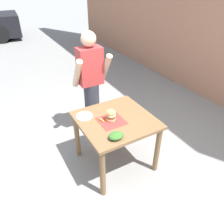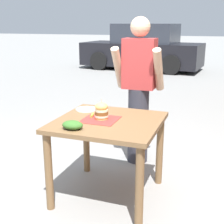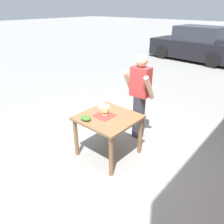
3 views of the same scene
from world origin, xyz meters
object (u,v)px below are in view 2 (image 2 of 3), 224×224
(pickle_spear, at_px, (92,115))
(diner_across_table, at_px, (139,90))
(patio_table, at_px, (108,134))
(sandwich, at_px, (101,111))
(side_plate_with_forks, at_px, (87,109))
(side_salad, at_px, (73,125))
(parked_car_near_curb, at_px, (143,49))

(pickle_spear, height_order, diner_across_table, diner_across_table)
(patio_table, distance_m, diner_across_table, 0.89)
(sandwich, xyz_separation_m, pickle_spear, (-0.11, 0.04, -0.06))
(sandwich, xyz_separation_m, side_plate_with_forks, (-0.26, 0.25, -0.07))
(side_salad, bearing_deg, pickle_spear, 87.86)
(side_salad, bearing_deg, patio_table, 59.86)
(patio_table, bearing_deg, side_salad, -120.14)
(sandwich, bearing_deg, parked_car_near_curb, 101.85)
(diner_across_table, bearing_deg, side_plate_with_forks, -122.60)
(side_plate_with_forks, bearing_deg, patio_table, -37.23)
(side_plate_with_forks, height_order, diner_across_table, diner_across_table)
(parked_car_near_curb, bearing_deg, side_salad, -79.37)
(patio_table, height_order, side_plate_with_forks, side_plate_with_forks)
(patio_table, height_order, diner_across_table, diner_across_table)
(side_plate_with_forks, height_order, side_salad, side_salad)
(sandwich, bearing_deg, pickle_spear, 160.05)
(pickle_spear, xyz_separation_m, diner_across_table, (0.23, 0.81, 0.10))
(diner_across_table, relative_size, parked_car_near_curb, 0.39)
(patio_table, xyz_separation_m, sandwich, (-0.07, 0.01, 0.21))
(patio_table, distance_m, side_plate_with_forks, 0.44)
(side_salad, bearing_deg, sandwich, 69.74)
(side_salad, relative_size, parked_car_near_curb, 0.04)
(pickle_spear, bearing_deg, diner_across_table, 73.82)
(pickle_spear, relative_size, diner_across_table, 0.05)
(pickle_spear, bearing_deg, patio_table, -14.17)
(sandwich, distance_m, side_plate_with_forks, 0.37)
(patio_table, xyz_separation_m, side_plate_with_forks, (-0.33, 0.25, 0.14))
(patio_table, bearing_deg, side_plate_with_forks, 142.77)
(diner_across_table, bearing_deg, pickle_spear, -106.18)
(diner_across_table, bearing_deg, sandwich, -98.28)
(parked_car_near_curb, bearing_deg, diner_across_table, -76.00)
(sandwich, height_order, diner_across_table, diner_across_table)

